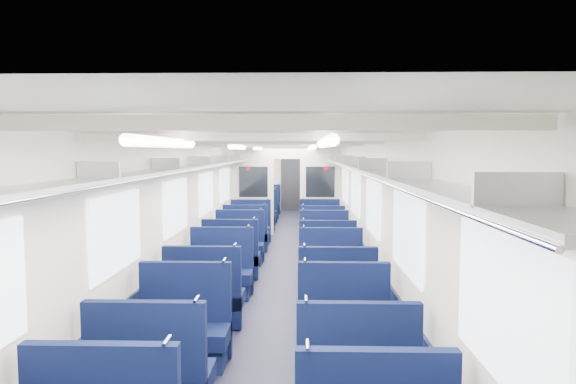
% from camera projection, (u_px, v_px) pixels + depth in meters
% --- Properties ---
extents(floor, '(2.80, 18.00, 0.01)m').
position_uv_depth(floor, '(282.00, 262.00, 10.14)').
color(floor, black).
rests_on(floor, ground).
extents(ceiling, '(2.80, 18.00, 0.01)m').
position_uv_depth(ceiling, '(282.00, 143.00, 9.95)').
color(ceiling, white).
rests_on(ceiling, wall_left).
extents(wall_left, '(0.02, 18.00, 2.35)m').
position_uv_depth(wall_left, '(211.00, 203.00, 10.08)').
color(wall_left, beige).
rests_on(wall_left, floor).
extents(dado_left, '(0.03, 17.90, 0.70)m').
position_uv_depth(dado_left, '(213.00, 244.00, 10.15)').
color(dado_left, black).
rests_on(dado_left, floor).
extents(wall_right, '(0.02, 18.00, 2.35)m').
position_uv_depth(wall_right, '(353.00, 203.00, 10.01)').
color(wall_right, beige).
rests_on(wall_right, floor).
extents(dado_right, '(0.03, 17.90, 0.70)m').
position_uv_depth(dado_right, '(352.00, 245.00, 10.08)').
color(dado_right, black).
rests_on(dado_right, floor).
extents(wall_far, '(2.80, 0.02, 2.35)m').
position_uv_depth(wall_far, '(291.00, 179.00, 19.02)').
color(wall_far, beige).
rests_on(wall_far, floor).
extents(luggage_rack_left, '(0.36, 17.40, 0.18)m').
position_uv_depth(luggage_rack_left, '(220.00, 163.00, 10.02)').
color(luggage_rack_left, '#B2B5BA').
rests_on(luggage_rack_left, wall_left).
extents(luggage_rack_right, '(0.36, 17.40, 0.18)m').
position_uv_depth(luggage_rack_right, '(344.00, 163.00, 9.95)').
color(luggage_rack_right, '#B2B5BA').
rests_on(luggage_rack_right, wall_right).
extents(windows, '(2.78, 15.60, 0.75)m').
position_uv_depth(windows, '(281.00, 193.00, 9.57)').
color(windows, white).
rests_on(windows, wall_left).
extents(ceiling_fittings, '(2.70, 16.06, 0.11)m').
position_uv_depth(ceiling_fittings, '(281.00, 147.00, 9.70)').
color(ceiling_fittings, silver).
rests_on(ceiling_fittings, ceiling).
extents(end_door, '(0.75, 0.06, 2.00)m').
position_uv_depth(end_door, '(291.00, 183.00, 18.97)').
color(end_door, black).
rests_on(end_door, floor).
extents(bulkhead, '(2.80, 0.10, 2.35)m').
position_uv_depth(bulkhead, '(287.00, 188.00, 13.38)').
color(bulkhead, silver).
rests_on(bulkhead, floor).
extents(seat_4, '(0.96, 0.53, 1.08)m').
position_uv_depth(seat_4, '(151.00, 383.00, 4.12)').
color(seat_4, '#0C153B').
rests_on(seat_4, floor).
extents(seat_5, '(0.96, 0.53, 1.08)m').
position_uv_depth(seat_5, '(356.00, 384.00, 4.09)').
color(seat_5, '#0C153B').
rests_on(seat_5, floor).
extents(seat_6, '(0.96, 0.53, 1.08)m').
position_uv_depth(seat_6, '(183.00, 333.00, 5.25)').
color(seat_6, '#0C153B').
rests_on(seat_6, floor).
extents(seat_7, '(0.96, 0.53, 1.08)m').
position_uv_depth(seat_7, '(344.00, 334.00, 5.23)').
color(seat_7, '#0C153B').
rests_on(seat_7, floor).
extents(seat_8, '(0.96, 0.53, 1.08)m').
position_uv_depth(seat_8, '(204.00, 300.00, 6.39)').
color(seat_8, '#0C153B').
rests_on(seat_8, floor).
extents(seat_9, '(0.96, 0.53, 1.08)m').
position_uv_depth(seat_9, '(337.00, 301.00, 6.35)').
color(seat_9, '#0C153B').
rests_on(seat_9, floor).
extents(seat_10, '(0.96, 0.53, 1.08)m').
position_uv_depth(seat_10, '(221.00, 275.00, 7.70)').
color(seat_10, '#0C153B').
rests_on(seat_10, floor).
extents(seat_11, '(0.96, 0.53, 1.08)m').
position_uv_depth(seat_11, '(331.00, 276.00, 7.63)').
color(seat_11, '#0C153B').
rests_on(seat_11, floor).
extents(seat_12, '(0.96, 0.53, 1.08)m').
position_uv_depth(seat_12, '(231.00, 259.00, 8.84)').
color(seat_12, '#0C153B').
rests_on(seat_12, floor).
extents(seat_13, '(0.96, 0.53, 1.08)m').
position_uv_depth(seat_13, '(327.00, 261.00, 8.72)').
color(seat_13, '#0C153B').
rests_on(seat_13, floor).
extents(seat_14, '(0.96, 0.53, 1.08)m').
position_uv_depth(seat_14, '(239.00, 247.00, 9.98)').
color(seat_14, '#0C153B').
rests_on(seat_14, floor).
extents(seat_15, '(0.96, 0.53, 1.08)m').
position_uv_depth(seat_15, '(324.00, 247.00, 9.92)').
color(seat_15, '#0C153B').
rests_on(seat_15, floor).
extents(seat_16, '(0.96, 0.53, 1.08)m').
position_uv_depth(seat_16, '(246.00, 237.00, 11.17)').
color(seat_16, '#0C153B').
rests_on(seat_16, floor).
extents(seat_17, '(0.96, 0.53, 1.08)m').
position_uv_depth(seat_17, '(322.00, 238.00, 11.00)').
color(seat_17, '#0C153B').
rests_on(seat_17, floor).
extents(seat_18, '(0.96, 0.53, 1.08)m').
position_uv_depth(seat_18, '(250.00, 230.00, 12.13)').
color(seat_18, '#0C153B').
rests_on(seat_18, floor).
extents(seat_19, '(0.96, 0.53, 1.08)m').
position_uv_depth(seat_19, '(320.00, 229.00, 12.24)').
color(seat_19, '#0C153B').
rests_on(seat_19, floor).
extents(seat_20, '(0.96, 0.53, 1.08)m').
position_uv_depth(seat_20, '(258.00, 219.00, 14.16)').
color(seat_20, '#0C153B').
rests_on(seat_20, floor).
extents(seat_21, '(0.96, 0.53, 1.08)m').
position_uv_depth(seat_21, '(317.00, 218.00, 14.28)').
color(seat_21, '#0C153B').
rests_on(seat_21, floor).
extents(seat_22, '(0.96, 0.53, 1.08)m').
position_uv_depth(seat_22, '(261.00, 213.00, 15.39)').
color(seat_22, '#0C153B').
rests_on(seat_22, floor).
extents(seat_23, '(0.96, 0.53, 1.08)m').
position_uv_depth(seat_23, '(316.00, 213.00, 15.33)').
color(seat_23, '#0C153B').
rests_on(seat_23, floor).
extents(seat_24, '(0.96, 0.53, 1.08)m').
position_uv_depth(seat_24, '(264.00, 209.00, 16.58)').
color(seat_24, '#0C153B').
rests_on(seat_24, floor).
extents(seat_25, '(0.96, 0.53, 1.08)m').
position_uv_depth(seat_25, '(315.00, 209.00, 16.58)').
color(seat_25, '#0C153B').
rests_on(seat_25, floor).
extents(seat_26, '(0.96, 0.53, 1.08)m').
position_uv_depth(seat_26, '(266.00, 205.00, 17.64)').
color(seat_26, '#0C153B').
rests_on(seat_26, floor).
extents(seat_27, '(0.96, 0.53, 1.08)m').
position_uv_depth(seat_27, '(314.00, 205.00, 17.59)').
color(seat_27, '#0C153B').
rests_on(seat_27, floor).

